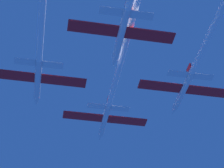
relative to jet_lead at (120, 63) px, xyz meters
name	(u,v)px	position (x,y,z in m)	size (l,w,h in m)	color
jet_lead	(120,63)	(0.00, 0.00, 0.00)	(18.22, 62.42, 3.02)	white
jet_left_wing	(42,19)	(-14.81, -9.56, -1.45)	(18.22, 55.44, 3.02)	white
jet_right_wing	(206,42)	(13.64, -8.31, -0.51)	(18.22, 51.41, 3.02)	white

